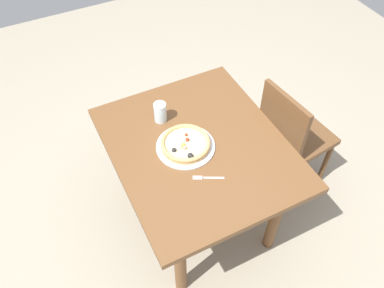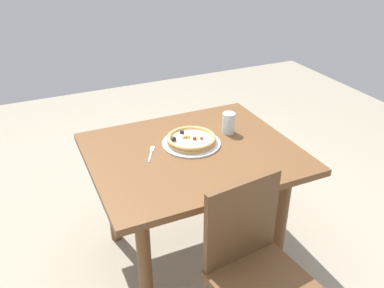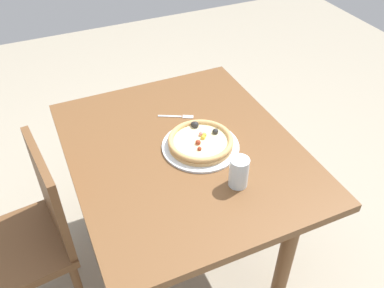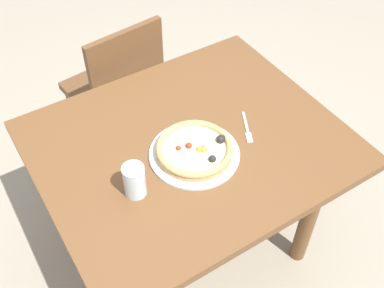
{
  "view_description": "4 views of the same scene",
  "coord_description": "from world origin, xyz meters",
  "px_view_note": "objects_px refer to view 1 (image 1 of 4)",
  "views": [
    {
      "loc": [
        -1.28,
        0.68,
        2.42
      ],
      "look_at": [
        0.01,
        0.03,
        0.75
      ],
      "focal_mm": 37.28,
      "sensor_mm": 36.0,
      "label": 1
    },
    {
      "loc": [
        -0.8,
        -1.74,
        1.84
      ],
      "look_at": [
        0.01,
        0.03,
        0.75
      ],
      "focal_mm": 37.86,
      "sensor_mm": 36.0,
      "label": 2
    },
    {
      "loc": [
        1.22,
        -0.51,
        1.86
      ],
      "look_at": [
        0.01,
        0.03,
        0.75
      ],
      "focal_mm": 38.4,
      "sensor_mm": 36.0,
      "label": 3
    },
    {
      "loc": [
        0.63,
        1.01,
        1.98
      ],
      "look_at": [
        0.01,
        0.03,
        0.75
      ],
      "focal_mm": 43.4,
      "sensor_mm": 36.0,
      "label": 4
    }
  ],
  "objects_px": {
    "fork": "(206,178)",
    "drinking_glass": "(160,112)",
    "chair_near": "(291,135)",
    "pizza": "(186,144)",
    "dining_table": "(198,158)",
    "plate": "(186,146)"
  },
  "relations": [
    {
      "from": "fork",
      "to": "drinking_glass",
      "type": "xyz_separation_m",
      "value": [
        0.5,
        0.04,
        0.06
      ]
    },
    {
      "from": "chair_near",
      "to": "pizza",
      "type": "xyz_separation_m",
      "value": [
        0.03,
        0.75,
        0.27
      ]
    },
    {
      "from": "dining_table",
      "to": "chair_near",
      "type": "bearing_deg",
      "value": -90.64
    },
    {
      "from": "plate",
      "to": "drinking_glass",
      "type": "bearing_deg",
      "value": 8.4
    },
    {
      "from": "pizza",
      "to": "fork",
      "type": "bearing_deg",
      "value": -179.74
    },
    {
      "from": "plate",
      "to": "pizza",
      "type": "relative_size",
      "value": 1.19
    },
    {
      "from": "dining_table",
      "to": "plate",
      "type": "bearing_deg",
      "value": 71.57
    },
    {
      "from": "chair_near",
      "to": "fork",
      "type": "height_order",
      "value": "chair_near"
    },
    {
      "from": "dining_table",
      "to": "pizza",
      "type": "bearing_deg",
      "value": 72.94
    },
    {
      "from": "pizza",
      "to": "fork",
      "type": "xyz_separation_m",
      "value": [
        -0.24,
        -0.0,
        -0.03
      ]
    },
    {
      "from": "drinking_glass",
      "to": "fork",
      "type": "bearing_deg",
      "value": -175.58
    },
    {
      "from": "dining_table",
      "to": "chair_near",
      "type": "relative_size",
      "value": 1.26
    },
    {
      "from": "plate",
      "to": "dining_table",
      "type": "bearing_deg",
      "value": -108.43
    },
    {
      "from": "chair_near",
      "to": "drinking_glass",
      "type": "bearing_deg",
      "value": -116.56
    },
    {
      "from": "pizza",
      "to": "fork",
      "type": "height_order",
      "value": "pizza"
    },
    {
      "from": "plate",
      "to": "chair_near",
      "type": "bearing_deg",
      "value": -92.32
    },
    {
      "from": "chair_near",
      "to": "drinking_glass",
      "type": "xyz_separation_m",
      "value": [
        0.29,
        0.79,
        0.31
      ]
    },
    {
      "from": "chair_near",
      "to": "plate",
      "type": "xyz_separation_m",
      "value": [
        0.03,
        0.75,
        0.25
      ]
    },
    {
      "from": "chair_near",
      "to": "plate",
      "type": "bearing_deg",
      "value": -98.91
    },
    {
      "from": "plate",
      "to": "fork",
      "type": "xyz_separation_m",
      "value": [
        -0.24,
        -0.0,
        -0.0
      ]
    },
    {
      "from": "pizza",
      "to": "drinking_glass",
      "type": "relative_size",
      "value": 2.22
    },
    {
      "from": "plate",
      "to": "drinking_glass",
      "type": "distance_m",
      "value": 0.27
    }
  ]
}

